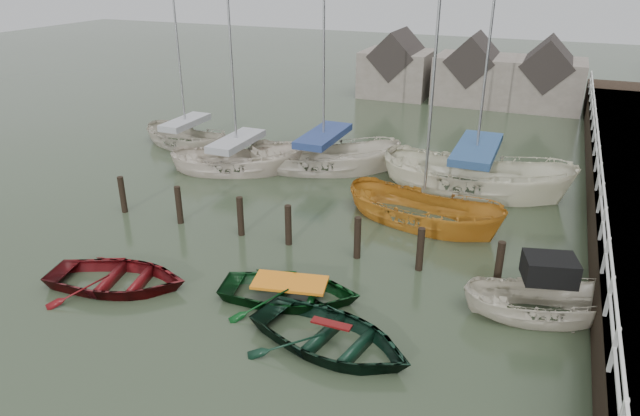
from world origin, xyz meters
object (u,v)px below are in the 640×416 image
at_px(sailboat_a, 238,169).
at_px(sailboat_d, 472,189).
at_px(rowboat_dkgreen, 331,347).
at_px(sailboat_e, 188,146).
at_px(rowboat_green, 290,300).
at_px(motorboat, 542,313).
at_px(sailboat_c, 422,222).
at_px(sailboat_b, 324,168).
at_px(rowboat_red, 119,287).

relative_size(sailboat_a, sailboat_d, 0.87).
xyz_separation_m(rowboat_dkgreen, sailboat_e, (-12.58, 12.14, 0.07)).
relative_size(rowboat_dkgreen, sailboat_a, 0.36).
relative_size(rowboat_green, sailboat_e, 0.40).
bearing_deg(motorboat, sailboat_c, 28.60).
distance_m(rowboat_green, sailboat_a, 10.84).
height_order(sailboat_b, sailboat_d, sailboat_d).
bearing_deg(sailboat_c, rowboat_red, 151.55).
xyz_separation_m(motorboat, sailboat_e, (-17.26, 8.80, -0.04)).
distance_m(rowboat_green, sailboat_b, 10.73).
distance_m(rowboat_green, motorboat, 6.76).
height_order(sailboat_d, sailboat_e, sailboat_d).
relative_size(rowboat_red, rowboat_green, 1.05).
bearing_deg(sailboat_a, rowboat_red, 168.68).
bearing_deg(sailboat_d, rowboat_red, 147.40).
relative_size(rowboat_green, sailboat_a, 0.33).
bearing_deg(rowboat_red, sailboat_b, -21.72).
bearing_deg(motorboat, rowboat_dkgreen, 110.91).
bearing_deg(sailboat_c, rowboat_green, 175.26).
bearing_deg(sailboat_a, rowboat_green, -163.57).
height_order(rowboat_green, motorboat, motorboat).
height_order(sailboat_c, sailboat_d, sailboat_d).
bearing_deg(rowboat_green, sailboat_a, 25.69).
height_order(rowboat_dkgreen, sailboat_a, sailboat_a).
xyz_separation_m(rowboat_red, motorboat, (11.40, 3.12, 0.10)).
height_order(motorboat, sailboat_b, sailboat_b).
height_order(rowboat_dkgreen, sailboat_b, sailboat_b).
bearing_deg(sailboat_b, sailboat_c, -143.69).
xyz_separation_m(rowboat_red, rowboat_dkgreen, (6.72, -0.22, 0.00)).
height_order(rowboat_red, rowboat_green, rowboat_red).
distance_m(rowboat_dkgreen, sailboat_e, 17.48).
relative_size(rowboat_red, sailboat_c, 0.41).
height_order(rowboat_dkgreen, sailboat_e, sailboat_e).
xyz_separation_m(rowboat_dkgreen, sailboat_a, (-8.46, 10.08, 0.07)).
bearing_deg(sailboat_c, motorboat, -122.54).
xyz_separation_m(sailboat_a, sailboat_d, (10.02, 1.67, -0.01)).
height_order(rowboat_green, rowboat_dkgreen, rowboat_dkgreen).
xyz_separation_m(rowboat_green, sailboat_c, (2.21, 6.41, 0.01)).
bearing_deg(sailboat_a, sailboat_e, 42.08).
xyz_separation_m(rowboat_green, sailboat_e, (-10.76, 10.63, 0.07)).
distance_m(rowboat_green, sailboat_c, 6.78).
bearing_deg(rowboat_red, sailboat_a, -3.35).
relative_size(motorboat, sailboat_b, 0.41).
bearing_deg(sailboat_e, sailboat_d, -75.35).
height_order(sailboat_c, sailboat_e, sailboat_c).
xyz_separation_m(sailboat_a, sailboat_b, (3.43, 1.67, -0.01)).
xyz_separation_m(rowboat_green, sailboat_d, (3.38, 10.24, 0.06)).
relative_size(motorboat, sailboat_e, 0.45).
distance_m(sailboat_b, sailboat_d, 6.59).
bearing_deg(sailboat_b, rowboat_dkgreen, -175.21).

